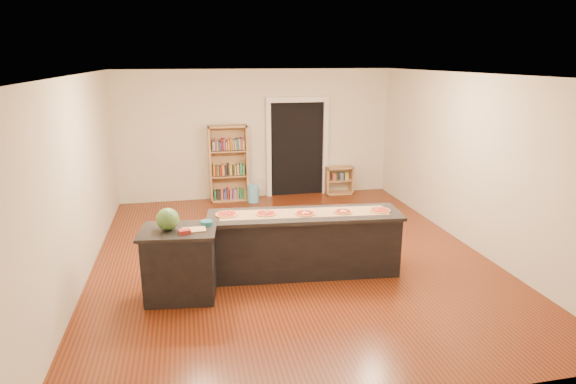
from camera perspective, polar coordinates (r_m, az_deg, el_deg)
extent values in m
cube|color=beige|center=(7.24, 0.33, 2.63)|extent=(6.00, 7.00, 2.80)
cube|color=#632811|center=(7.68, 0.31, -7.58)|extent=(6.00, 7.00, 0.01)
cube|color=white|center=(7.06, 0.35, 13.75)|extent=(6.00, 7.00, 0.01)
cube|color=black|center=(10.83, 1.06, 5.12)|extent=(1.20, 0.02, 2.10)
cube|color=silver|center=(10.66, -2.30, 4.94)|extent=(0.10, 0.08, 2.10)
cube|color=silver|center=(10.95, 4.44, 5.19)|extent=(0.10, 0.08, 2.10)
cube|color=silver|center=(10.64, 1.15, 10.91)|extent=(1.40, 0.08, 0.12)
cube|color=black|center=(6.97, 1.95, -6.27)|extent=(2.67, 0.67, 0.86)
cube|color=black|center=(6.82, 1.98, -2.75)|extent=(2.74, 0.74, 0.05)
cube|color=black|center=(6.42, -12.65, -8.48)|extent=(0.87, 0.61, 0.90)
cube|color=black|center=(6.24, -12.91, -4.52)|extent=(0.95, 0.70, 0.04)
cube|color=tan|center=(10.47, -7.07, 3.37)|extent=(0.82, 0.29, 1.65)
cube|color=tan|center=(11.08, 6.06, 1.40)|extent=(0.63, 0.27, 0.63)
cylinder|color=#60AFD5|center=(10.45, -4.17, -0.17)|extent=(0.26, 0.26, 0.37)
cube|color=#906A4A|center=(6.83, 1.96, -2.49)|extent=(2.41, 0.65, 0.00)
sphere|color=#144214|center=(6.20, -14.07, -3.14)|extent=(0.28, 0.28, 0.28)
cube|color=tan|center=(6.15, -11.09, -4.43)|extent=(0.30, 0.21, 0.02)
cube|color=maroon|center=(6.06, -12.16, -4.62)|extent=(0.16, 0.13, 0.05)
cylinder|color=#195966|center=(6.31, -9.64, -3.64)|extent=(0.16, 0.16, 0.06)
cylinder|color=#C3854B|center=(6.78, -7.27, -2.65)|extent=(0.31, 0.31, 0.02)
cylinder|color=#A5190C|center=(6.78, -7.27, -2.58)|extent=(0.25, 0.25, 0.00)
cylinder|color=#C3854B|center=(6.77, -2.63, -2.57)|extent=(0.32, 0.32, 0.02)
cylinder|color=#A5190C|center=(6.77, -2.63, -2.50)|extent=(0.26, 0.26, 0.00)
cylinder|color=#C3854B|center=(6.78, 2.03, -2.55)|extent=(0.28, 0.28, 0.02)
cylinder|color=#A5190C|center=(6.77, 2.03, -2.48)|extent=(0.23, 0.23, 0.00)
cylinder|color=#C3854B|center=(6.88, 6.53, -2.34)|extent=(0.27, 0.27, 0.02)
cylinder|color=#A5190C|center=(6.88, 6.53, -2.27)|extent=(0.23, 0.23, 0.00)
cylinder|color=#C3854B|center=(7.04, 10.85, -2.13)|extent=(0.28, 0.28, 0.02)
cylinder|color=#A5190C|center=(7.04, 10.85, -2.06)|extent=(0.23, 0.23, 0.00)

